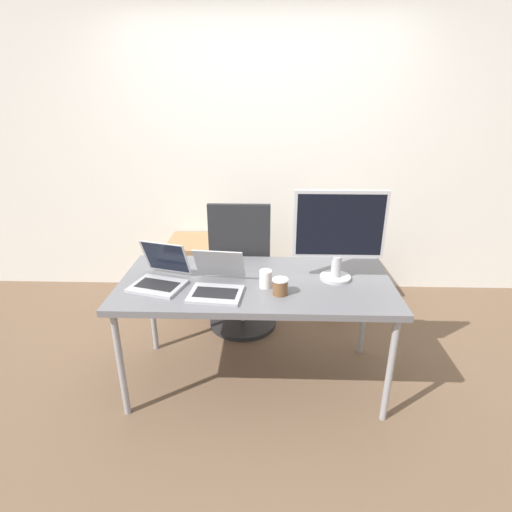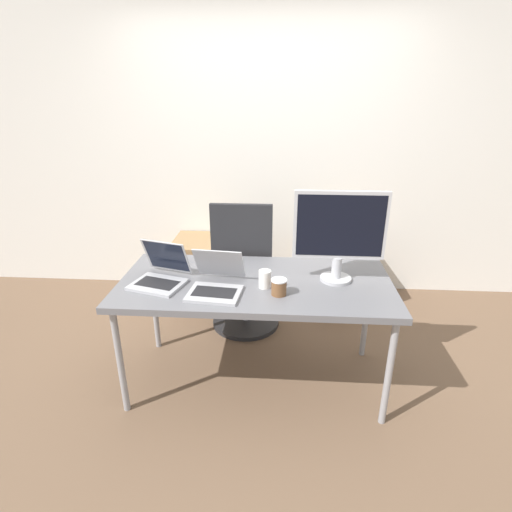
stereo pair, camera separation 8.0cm
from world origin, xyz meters
TOP-DOWN VIEW (x-y plane):
  - ground_plane at (0.00, 0.00)m, footprint 14.00×14.00m
  - wall_back at (0.00, 1.49)m, footprint 10.00×0.05m
  - desk at (0.00, 0.00)m, footprint 1.68×0.79m
  - office_chair at (-0.13, 0.64)m, footprint 0.56×0.56m
  - cabinet_left at (-0.57, 1.19)m, footprint 0.53×0.52m
  - cabinet_right at (0.69, 1.19)m, footprint 0.53×0.52m
  - laptop_left at (-0.22, -0.14)m, footprint 0.32×0.39m
  - laptop_right at (-0.58, -0.06)m, footprint 0.36×0.40m
  - monitor at (0.49, 0.04)m, footprint 0.55×0.19m
  - mouse at (0.16, -0.05)m, footprint 0.04×0.06m
  - coffee_cup_white at (0.06, -0.08)m, footprint 0.07×0.07m
  - coffee_cup_brown at (0.15, -0.17)m, footprint 0.09×0.09m

SIDE VIEW (x-z plane):
  - ground_plane at x=0.00m, z-range 0.00..0.00m
  - cabinet_left at x=-0.57m, z-range 0.00..0.57m
  - cabinet_right at x=0.69m, z-range 0.00..0.57m
  - office_chair at x=-0.13m, z-range -0.13..0.99m
  - desk at x=0.00m, z-range 0.33..1.08m
  - mouse at x=0.16m, z-range 0.75..0.78m
  - coffee_cup_brown at x=0.15m, z-range 0.75..0.85m
  - laptop_left at x=-0.22m, z-range 0.68..0.91m
  - laptop_right at x=-0.58m, z-range 0.68..0.92m
  - coffee_cup_white at x=0.06m, z-range 0.75..0.86m
  - monitor at x=0.49m, z-range 0.78..1.34m
  - wall_back at x=0.00m, z-range 0.00..2.60m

